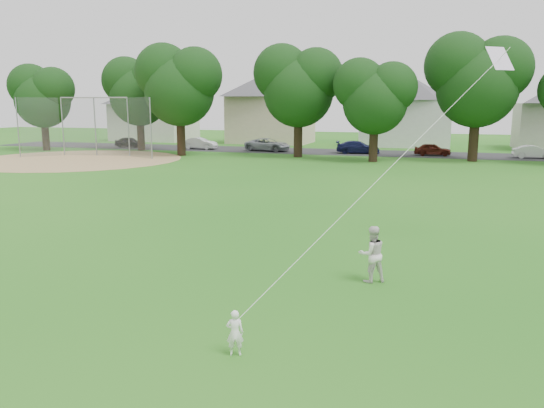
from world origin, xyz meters
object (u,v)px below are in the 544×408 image
(older_boy, at_px, (372,254))
(kite, at_px, (402,156))
(toddler, at_px, (235,333))
(baseball_backstop, at_px, (92,127))

(older_boy, xyz_separation_m, kite, (0.66, 0.08, 2.64))
(older_boy, bearing_deg, kite, 156.25)
(toddler, height_order, older_boy, older_boy)
(toddler, distance_m, baseball_backstop, 42.06)
(toddler, height_order, baseball_backstop, baseball_backstop)
(kite, xyz_separation_m, baseball_backstop, (-29.23, 27.32, -0.77))
(kite, relative_size, baseball_backstop, 1.08)
(baseball_backstop, bearing_deg, kite, -43.06)
(kite, distance_m, baseball_backstop, 40.02)
(older_boy, relative_size, baseball_backstop, 0.13)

